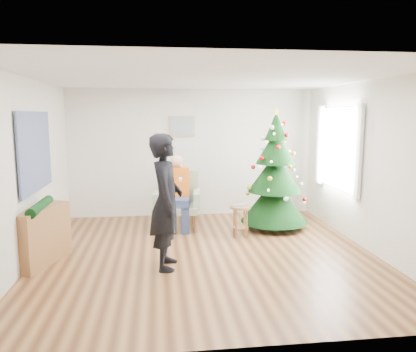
{
  "coord_description": "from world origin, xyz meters",
  "views": [
    {
      "loc": [
        -0.69,
        -5.81,
        2.07
      ],
      "look_at": [
        0.1,
        0.6,
        1.1
      ],
      "focal_mm": 35.0,
      "sensor_mm": 36.0,
      "label": 1
    }
  ],
  "objects": [
    {
      "name": "floor",
      "position": [
        0.0,
        0.0,
        0.0
      ],
      "size": [
        5.0,
        5.0,
        0.0
      ],
      "primitive_type": "plane",
      "color": "brown",
      "rests_on": "ground"
    },
    {
      "name": "ceiling",
      "position": [
        0.0,
        0.0,
        2.6
      ],
      "size": [
        5.0,
        5.0,
        0.0
      ],
      "primitive_type": "plane",
      "rotation": [
        3.14,
        0.0,
        0.0
      ],
      "color": "white",
      "rests_on": "wall_back"
    },
    {
      "name": "wall_back",
      "position": [
        0.0,
        2.5,
        1.3
      ],
      "size": [
        5.0,
        0.0,
        5.0
      ],
      "primitive_type": "plane",
      "rotation": [
        1.57,
        0.0,
        0.0
      ],
      "color": "silver",
      "rests_on": "floor"
    },
    {
      "name": "wall_front",
      "position": [
        0.0,
        -2.5,
        1.3
      ],
      "size": [
        5.0,
        0.0,
        5.0
      ],
      "primitive_type": "plane",
      "rotation": [
        -1.57,
        0.0,
        0.0
      ],
      "color": "silver",
      "rests_on": "floor"
    },
    {
      "name": "wall_left",
      "position": [
        -2.5,
        0.0,
        1.3
      ],
      "size": [
        0.0,
        5.0,
        5.0
      ],
      "primitive_type": "plane",
      "rotation": [
        1.57,
        0.0,
        1.57
      ],
      "color": "silver",
      "rests_on": "floor"
    },
    {
      "name": "wall_right",
      "position": [
        2.5,
        0.0,
        1.3
      ],
      "size": [
        0.0,
        5.0,
        5.0
      ],
      "primitive_type": "plane",
      "rotation": [
        1.57,
        0.0,
        -1.57
      ],
      "color": "silver",
      "rests_on": "floor"
    },
    {
      "name": "window_panel",
      "position": [
        2.47,
        1.0,
        1.5
      ],
      "size": [
        0.04,
        1.3,
        1.4
      ],
      "primitive_type": "cube",
      "color": "white",
      "rests_on": "wall_right"
    },
    {
      "name": "curtains",
      "position": [
        2.44,
        1.0,
        1.5
      ],
      "size": [
        0.05,
        1.75,
        1.5
      ],
      "color": "white",
      "rests_on": "wall_right"
    },
    {
      "name": "christmas_tree",
      "position": [
        1.42,
        1.31,
        0.99
      ],
      "size": [
        1.22,
        1.22,
        2.21
      ],
      "rotation": [
        0.0,
        0.0,
        0.04
      ],
      "color": "#3F2816",
      "rests_on": "floor"
    },
    {
      "name": "stool",
      "position": [
        0.68,
        0.81,
        0.28
      ],
      "size": [
        0.36,
        0.36,
        0.54
      ],
      "rotation": [
        0.0,
        0.0,
        -0.05
      ],
      "color": "brown",
      "rests_on": "floor"
    },
    {
      "name": "laptop",
      "position": [
        0.68,
        0.81,
        0.55
      ],
      "size": [
        0.34,
        0.27,
        0.02
      ],
      "primitive_type": "imported",
      "rotation": [
        0.0,
        0.0,
        0.3
      ],
      "color": "silver",
      "rests_on": "stool"
    },
    {
      "name": "armchair",
      "position": [
        -0.35,
        1.49,
        0.38
      ],
      "size": [
        0.89,
        0.83,
        1.03
      ],
      "rotation": [
        0.0,
        0.0,
        -0.12
      ],
      "color": "gray",
      "rests_on": "floor"
    },
    {
      "name": "seated_person",
      "position": [
        -0.36,
        1.43,
        0.7
      ],
      "size": [
        0.48,
        0.68,
        1.35
      ],
      "rotation": [
        0.0,
        0.0,
        -0.12
      ],
      "color": "navy",
      "rests_on": "armchair"
    },
    {
      "name": "standing_man",
      "position": [
        -0.6,
        -0.44,
        0.92
      ],
      "size": [
        0.49,
        0.7,
        1.84
      ],
      "primitive_type": "imported",
      "rotation": [
        0.0,
        0.0,
        1.5
      ],
      "color": "black",
      "rests_on": "floor"
    },
    {
      "name": "game_controller",
      "position": [
        -0.4,
        -0.47,
        1.22
      ],
      "size": [
        0.04,
        0.13,
        0.04
      ],
      "primitive_type": "cube",
      "rotation": [
        0.0,
        0.0,
        -0.07
      ],
      "color": "white",
      "rests_on": "standing_man"
    },
    {
      "name": "console",
      "position": [
        -2.33,
        -0.08,
        0.4
      ],
      "size": [
        0.61,
        1.04,
        0.8
      ],
      "primitive_type": "cube",
      "rotation": [
        0.0,
        0.0,
        -0.34
      ],
      "color": "brown",
      "rests_on": "floor"
    },
    {
      "name": "garland",
      "position": [
        -2.33,
        -0.08,
        0.82
      ],
      "size": [
        0.14,
        0.9,
        0.14
      ],
      "primitive_type": "cylinder",
      "rotation": [
        1.57,
        0.0,
        0.0
      ],
      "color": "black",
      "rests_on": "console"
    },
    {
      "name": "tapestry",
      "position": [
        -2.46,
        0.3,
        1.55
      ],
      "size": [
        0.03,
        1.5,
        1.15
      ],
      "primitive_type": "cube",
      "color": "black",
      "rests_on": "wall_left"
    },
    {
      "name": "framed_picture",
      "position": [
        -0.2,
        2.46,
        1.85
      ],
      "size": [
        0.52,
        0.05,
        0.42
      ],
      "color": "tan",
      "rests_on": "wall_back"
    }
  ]
}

